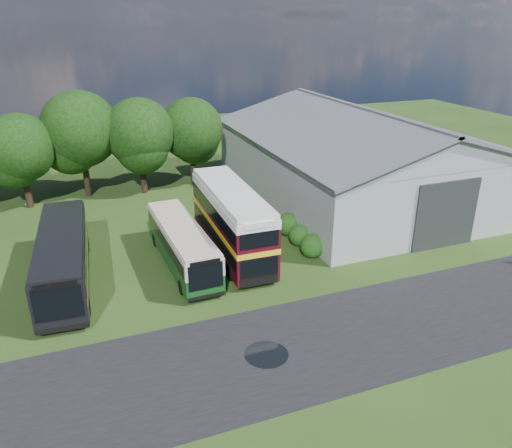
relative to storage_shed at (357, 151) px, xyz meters
name	(u,v)px	position (x,y,z in m)	size (l,w,h in m)	color
ground	(271,317)	(-15.00, -15.98, -4.17)	(120.00, 120.00, 0.00)	#223812
asphalt_road	(346,335)	(-12.00, -18.98, -4.17)	(60.00, 8.00, 0.02)	black
puddle	(266,355)	(-16.50, -18.98, -4.17)	(2.20, 2.20, 0.01)	black
storage_shed	(357,151)	(0.00, 0.00, 0.00)	(18.80, 24.80, 8.15)	gray
tree_left_b	(20,148)	(-28.00, 7.52, 1.09)	(5.78, 5.78, 8.16)	black
tree_mid	(80,129)	(-23.00, 8.82, 2.02)	(6.80, 6.80, 9.60)	black
tree_right_a	(139,133)	(-18.00, 7.82, 1.52)	(6.26, 6.26, 8.83)	black
tree_right_b	(191,129)	(-13.00, 8.62, 1.27)	(5.98, 5.98, 8.45)	black
shrub_front	(312,256)	(-9.40, -9.98, -4.17)	(1.70, 1.70, 1.70)	#194714
shrub_mid	(299,245)	(-9.40, -7.98, -4.17)	(1.60, 1.60, 1.60)	#194714
shrub_back	(288,234)	(-9.40, -5.98, -4.17)	(1.80, 1.80, 1.80)	#194714
bus_green_single	(182,244)	(-18.08, -8.10, -2.64)	(2.73, 10.46, 2.87)	black
bus_maroon_double	(232,221)	(-14.40, -7.47, -1.79)	(3.06, 11.13, 4.76)	black
bus_dark_single	(63,257)	(-25.45, -7.78, -2.39)	(3.53, 12.23, 3.33)	black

